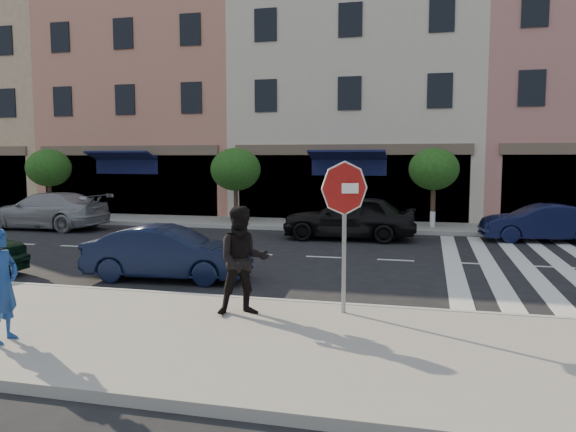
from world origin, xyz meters
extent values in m
plane|color=black|center=(0.00, 0.00, 0.00)|extent=(120.00, 120.00, 0.00)
cube|color=gray|center=(0.00, -3.75, 0.07)|extent=(60.00, 4.50, 0.15)
cube|color=gray|center=(0.00, 11.00, 0.07)|extent=(60.00, 3.00, 0.15)
cube|color=#B87160|center=(-11.00, 17.00, 7.00)|extent=(10.00, 9.00, 14.00)
cube|color=beige|center=(-0.50, 17.00, 5.50)|extent=(11.00, 9.00, 11.00)
cylinder|color=#473323|center=(-14.00, 10.80, 0.98)|extent=(0.18, 0.18, 1.65)
cylinder|color=silver|center=(-14.00, 10.80, 0.45)|extent=(0.20, 0.20, 0.60)
ellipsoid|color=#1B4313|center=(-14.00, 10.80, 2.35)|extent=(2.00, 2.00, 1.70)
cylinder|color=#473323|center=(-5.00, 10.80, 0.95)|extent=(0.18, 0.18, 1.60)
cylinder|color=silver|center=(-5.00, 10.80, 0.45)|extent=(0.20, 0.20, 0.60)
ellipsoid|color=#1B4313|center=(-5.00, 10.80, 2.32)|extent=(2.10, 2.10, 1.79)
cylinder|color=#473323|center=(3.00, 10.80, 1.00)|extent=(0.18, 0.18, 1.71)
cylinder|color=silver|center=(3.00, 10.80, 0.45)|extent=(0.20, 0.20, 0.60)
ellipsoid|color=#1B4313|center=(3.00, 10.80, 2.38)|extent=(1.90, 1.90, 1.62)
cylinder|color=gray|center=(1.47, -2.08, 1.32)|extent=(0.09, 0.09, 2.34)
cylinder|color=white|center=(1.47, -2.09, 2.28)|extent=(0.87, 0.31, 0.91)
cylinder|color=#9E1411|center=(1.47, -2.11, 2.28)|extent=(0.81, 0.31, 0.85)
cube|color=white|center=(1.47, -2.14, 2.28)|extent=(0.46, 0.17, 0.17)
imported|color=navy|center=(-3.04, -4.76, 0.97)|extent=(0.43, 0.62, 1.64)
imported|color=black|center=(-0.15, -2.60, 1.07)|extent=(1.11, 1.02, 1.83)
imported|color=black|center=(-2.92, 0.23, 0.61)|extent=(3.82, 1.61, 1.23)
imported|color=gray|center=(-11.76, 7.60, 0.73)|extent=(5.08, 2.22, 1.45)
imported|color=black|center=(0.20, 7.68, 0.77)|extent=(4.60, 1.96, 1.55)
imported|color=black|center=(6.50, 8.68, 0.63)|extent=(3.97, 1.73, 1.27)
camera|label=1|loc=(2.84, -11.38, 2.77)|focal=35.00mm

